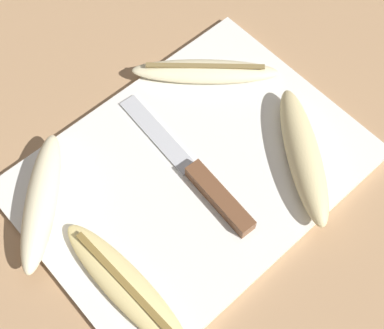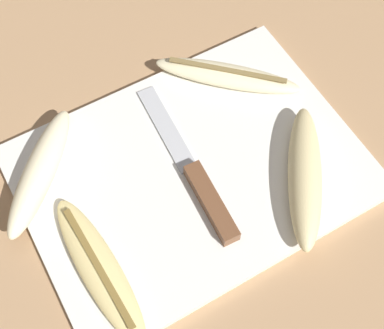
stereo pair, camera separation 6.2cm
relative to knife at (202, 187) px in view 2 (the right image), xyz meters
The scene contains 7 objects.
ground_plane 0.04m from the knife, 82.80° to the left, with size 4.00×4.00×0.00m, color tan.
cutting_board 0.03m from the knife, 82.80° to the left, with size 0.39×0.29×0.01m.
knife is the anchor object (origin of this frame).
banana_ripe_center 0.12m from the knife, 25.11° to the right, with size 0.13×0.17×0.04m.
banana_pale_long 0.16m from the knife, 48.25° to the left, with size 0.16×0.15×0.02m.
banana_golden_short 0.15m from the knife, 168.31° to the right, with size 0.05×0.19×0.02m.
banana_bright_far 0.19m from the knife, 145.44° to the left, with size 0.14×0.15×0.03m.
Camera 2 is at (-0.14, -0.25, 0.57)m, focal length 50.00 mm.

